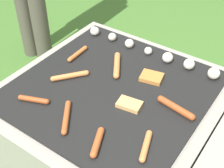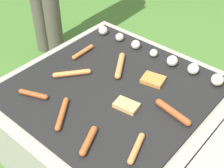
# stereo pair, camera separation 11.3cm
# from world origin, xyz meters

# --- Properties ---
(ground_plane) EXTENTS (14.00, 14.00, 0.00)m
(ground_plane) POSITION_xyz_m (0.00, 0.00, 0.00)
(ground_plane) COLOR #3D6628
(grill) EXTENTS (0.97, 0.97, 0.39)m
(grill) POSITION_xyz_m (0.00, 0.00, 0.19)
(grill) COLOR gray
(grill) RESTS_ON ground_plane
(sausage_front_center) EXTENTS (0.08, 0.14, 0.03)m
(sausage_front_center) POSITION_xyz_m (0.15, -0.31, 0.40)
(sausage_front_center) COLOR #A34C23
(sausage_front_center) RESTS_ON grill
(sausage_back_right) EXTENTS (0.12, 0.16, 0.02)m
(sausage_back_right) POSITION_xyz_m (-0.04, -0.28, 0.40)
(sausage_back_right) COLOR #A34C23
(sausage_back_right) RESTS_ON grill
(sausage_back_left) EXTENTS (0.13, 0.18, 0.03)m
(sausage_back_left) POSITION_xyz_m (-0.07, 0.14, 0.40)
(sausage_back_left) COLOR #C6753D
(sausage_back_left) RESTS_ON grill
(sausage_mid_right) EXTENTS (0.19, 0.06, 0.03)m
(sausage_mid_right) POSITION_xyz_m (0.31, 0.03, 0.40)
(sausage_mid_right) COLOR #93421E
(sausage_mid_right) RESTS_ON grill
(sausage_front_right) EXTENTS (0.14, 0.07, 0.02)m
(sausage_front_right) POSITION_xyz_m (-0.23, -0.28, 0.40)
(sausage_front_right) COLOR #93421E
(sausage_front_right) RESTS_ON grill
(sausage_back_center) EXTENTS (0.03, 0.16, 0.02)m
(sausage_back_center) POSITION_xyz_m (-0.30, 0.11, 0.40)
(sausage_back_center) COLOR #B7602D
(sausage_back_center) RESTS_ON grill
(sausage_mid_left) EXTENTS (0.13, 0.16, 0.03)m
(sausage_mid_left) POSITION_xyz_m (-0.21, -0.06, 0.40)
(sausage_mid_left) COLOR #C6753D
(sausage_mid_left) RESTS_ON grill
(sausage_front_left) EXTENTS (0.07, 0.15, 0.03)m
(sausage_front_left) POSITION_xyz_m (0.31, -0.22, 0.40)
(sausage_front_left) COLOR #C6753D
(sausage_front_left) RESTS_ON grill
(bread_slice_left) EXTENTS (0.11, 0.08, 0.02)m
(bread_slice_left) POSITION_xyz_m (0.14, -0.06, 0.40)
(bread_slice_left) COLOR tan
(bread_slice_left) RESTS_ON grill
(bread_slice_center) EXTENTS (0.12, 0.11, 0.02)m
(bread_slice_center) POSITION_xyz_m (0.12, 0.16, 0.40)
(bread_slice_center) COLOR #B27033
(bread_slice_center) RESTS_ON grill
(mushroom_row) EXTENTS (0.77, 0.06, 0.06)m
(mushroom_row) POSITION_xyz_m (0.05, 0.34, 0.42)
(mushroom_row) COLOR silver
(mushroom_row) RESTS_ON grill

